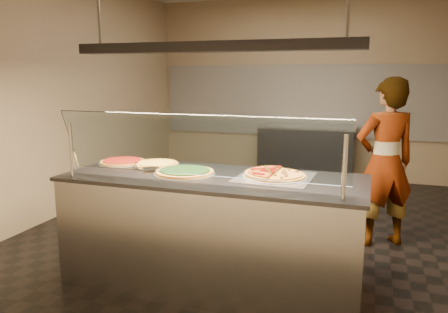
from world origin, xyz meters
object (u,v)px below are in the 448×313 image
(half_pizza_pepperoni, at_px, (261,172))
(heat_lamp_housing, at_px, (212,47))
(prep_table, at_px, (306,154))
(half_pizza_sausage, at_px, (289,175))
(serving_counter, at_px, (213,230))
(perforated_tray, at_px, (275,177))
(sneeze_guard, at_px, (196,147))
(pizza_spatula, at_px, (144,167))
(worker, at_px, (385,163))
(pizza_tomato, at_px, (123,161))
(pizza_spinach, at_px, (185,172))
(pizza_cheese, at_px, (157,164))

(half_pizza_pepperoni, height_order, heat_lamp_housing, heat_lamp_housing)
(prep_table, bearing_deg, half_pizza_sausage, -84.19)
(serving_counter, bearing_deg, perforated_tray, 12.41)
(half_pizza_pepperoni, bearing_deg, heat_lamp_housing, -163.89)
(sneeze_guard, distance_m, pizza_spatula, 0.78)
(prep_table, xyz_separation_m, worker, (1.12, -2.39, 0.39))
(pizza_tomato, distance_m, heat_lamp_housing, 1.42)
(pizza_tomato, relative_size, pizza_spatula, 1.57)
(half_pizza_sausage, xyz_separation_m, heat_lamp_housing, (-0.61, -0.11, 0.99))
(pizza_spinach, relative_size, prep_table, 0.34)
(pizza_cheese, bearing_deg, prep_table, 76.36)
(perforated_tray, height_order, pizza_spinach, pizza_spinach)
(pizza_spinach, bearing_deg, half_pizza_pepperoni, 9.39)
(serving_counter, height_order, pizza_tomato, pizza_tomato)
(prep_table, bearing_deg, sneeze_guard, -93.23)
(sneeze_guard, bearing_deg, half_pizza_sausage, 36.69)
(serving_counter, xyz_separation_m, sneeze_guard, (0.00, -0.34, 0.76))
(pizza_cheese, xyz_separation_m, pizza_tomato, (-0.35, -0.01, 0.00))
(half_pizza_sausage, xyz_separation_m, prep_table, (-0.37, 3.66, -0.49))
(sneeze_guard, xyz_separation_m, pizza_tomato, (-0.98, 0.57, -0.28))
(heat_lamp_housing, bearing_deg, perforated_tray, 12.41)
(sneeze_guard, xyz_separation_m, heat_lamp_housing, (0.00, 0.34, 0.72))
(perforated_tray, bearing_deg, serving_counter, -167.59)
(pizza_spinach, relative_size, worker, 0.30)
(perforated_tray, xyz_separation_m, pizza_spatula, (-1.13, -0.09, 0.02))
(pizza_tomato, bearing_deg, pizza_cheese, 1.45)
(perforated_tray, xyz_separation_m, pizza_spinach, (-0.74, -0.10, 0.01))
(sneeze_guard, relative_size, pizza_spinach, 4.29)
(half_pizza_pepperoni, relative_size, half_pizza_sausage, 1.00)
(perforated_tray, relative_size, half_pizza_pepperoni, 1.24)
(sneeze_guard, relative_size, half_pizza_pepperoni, 4.47)
(pizza_spinach, distance_m, pizza_cheese, 0.44)
(serving_counter, bearing_deg, pizza_cheese, 159.34)
(prep_table, height_order, heat_lamp_housing, heat_lamp_housing)
(sneeze_guard, distance_m, perforated_tray, 0.72)
(half_pizza_pepperoni, xyz_separation_m, prep_table, (-0.14, 3.66, -0.50))
(half_pizza_pepperoni, distance_m, worker, 1.61)
(half_pizza_pepperoni, xyz_separation_m, half_pizza_sausage, (0.23, -0.00, -0.01))
(perforated_tray, xyz_separation_m, prep_table, (-0.26, 3.66, -0.47))
(half_pizza_sausage, relative_size, pizza_cheese, 1.18)
(pizza_cheese, height_order, worker, worker)
(perforated_tray, relative_size, pizza_cheese, 1.46)
(worker, bearing_deg, perforated_tray, 28.22)
(pizza_spinach, bearing_deg, half_pizza_sausage, 6.85)
(serving_counter, distance_m, pizza_spatula, 0.81)
(pizza_cheese, relative_size, worker, 0.24)
(serving_counter, bearing_deg, worker, 45.57)
(serving_counter, distance_m, sneeze_guard, 0.83)
(pizza_tomato, bearing_deg, half_pizza_pepperoni, -5.06)
(half_pizza_pepperoni, height_order, pizza_spatula, half_pizza_pepperoni)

